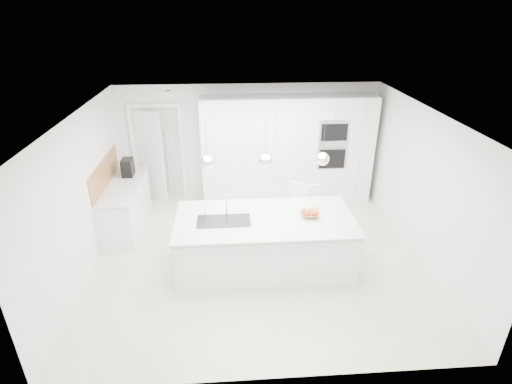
{
  "coord_description": "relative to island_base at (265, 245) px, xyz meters",
  "views": [
    {
      "loc": [
        -0.43,
        -5.76,
        4.01
      ],
      "look_at": [
        0.0,
        0.3,
        1.1
      ],
      "focal_mm": 28.0,
      "sensor_mm": 36.0,
      "label": 1
    }
  ],
  "objects": [
    {
      "name": "apple_c",
      "position": [
        0.68,
        0.03,
        0.54
      ],
      "size": [
        0.08,
        0.08,
        0.08
      ],
      "primitive_type": "sphere",
      "color": "#C73F22",
      "rests_on": "fruit_bowl"
    },
    {
      "name": "wall_back",
      "position": [
        -0.1,
        2.8,
        0.82
      ],
      "size": [
        5.5,
        0.0,
        5.5
      ],
      "primitive_type": "plane",
      "rotation": [
        1.57,
        0.0,
        0.0
      ],
      "color": "white",
      "rests_on": "ground"
    },
    {
      "name": "oven_stack",
      "position": [
        1.6,
        2.19,
        0.92
      ],
      "size": [
        0.62,
        0.04,
        1.05
      ],
      "primitive_type": null,
      "color": "#A5A5A8",
      "rests_on": "tall_cabinets"
    },
    {
      "name": "island_base",
      "position": [
        0.0,
        0.0,
        0.0
      ],
      "size": [
        2.8,
        1.2,
        0.86
      ],
      "primitive_type": "cube",
      "color": "white",
      "rests_on": "floor"
    },
    {
      "name": "fruit_bowl",
      "position": [
        0.73,
        0.06,
        0.51
      ],
      "size": [
        0.34,
        0.34,
        0.07
      ],
      "primitive_type": "imported",
      "rotation": [
        0.0,
        0.0,
        -0.2
      ],
      "color": "#AA7143",
      "rests_on": "island_worktop"
    },
    {
      "name": "island_worktop",
      "position": [
        0.0,
        0.05,
        0.45
      ],
      "size": [
        2.84,
        1.4,
        0.04
      ],
      "primitive_type": "cube",
      "color": "silver",
      "rests_on": "island_base"
    },
    {
      "name": "left_base_cabinets",
      "position": [
        -2.55,
        1.5,
        0.0
      ],
      "size": [
        0.6,
        1.8,
        0.86
      ],
      "primitive_type": "cube",
      "color": "white",
      "rests_on": "floor"
    },
    {
      "name": "island_tap",
      "position": [
        -0.6,
        0.2,
        0.62
      ],
      "size": [
        0.02,
        0.02,
        0.3
      ],
      "primitive_type": "cylinder",
      "color": "white",
      "rests_on": "island_worktop"
    },
    {
      "name": "apple_b",
      "position": [
        0.68,
        0.08,
        0.54
      ],
      "size": [
        0.07,
        0.07,
        0.07
      ],
      "primitive_type": "sphere",
      "color": "#C73F22",
      "rests_on": "fruit_bowl"
    },
    {
      "name": "doorway_frame",
      "position": [
        -2.05,
        2.77,
        0.59
      ],
      "size": [
        1.11,
        0.08,
        2.13
      ],
      "primitive_type": null,
      "color": "white",
      "rests_on": "floor"
    },
    {
      "name": "banana_bunch",
      "position": [
        0.76,
        0.06,
        0.59
      ],
      "size": [
        0.25,
        0.18,
        0.22
      ],
      "primitive_type": "torus",
      "rotation": [
        1.22,
        0.0,
        0.35
      ],
      "color": "yellow",
      "rests_on": "fruit_bowl"
    },
    {
      "name": "tall_cabinets",
      "position": [
        0.7,
        2.5,
        0.72
      ],
      "size": [
        3.6,
        0.6,
        2.3
      ],
      "primitive_type": "cube",
      "color": "white",
      "rests_on": "floor"
    },
    {
      "name": "pendant_mid",
      "position": [
        -0.0,
        -0.0,
        1.47
      ],
      "size": [
        0.2,
        0.2,
        0.2
      ],
      "primitive_type": "sphere",
      "color": "white",
      "rests_on": "ceiling"
    },
    {
      "name": "left_worktop",
      "position": [
        -2.55,
        1.5,
        0.45
      ],
      "size": [
        0.62,
        1.82,
        0.04
      ],
      "primitive_type": "cube",
      "color": "silver",
      "rests_on": "left_base_cabinets"
    },
    {
      "name": "island_sink",
      "position": [
        -0.65,
        -0.0,
        0.39
      ],
      "size": [
        0.84,
        0.44,
        0.18
      ],
      "primitive_type": null,
      "color": "#3F3F42",
      "rests_on": "island_worktop"
    },
    {
      "name": "radiator",
      "position": [
        -1.73,
        2.76,
        0.42
      ],
      "size": [
        0.32,
        0.04,
        1.4
      ],
      "primitive_type": null,
      "color": "white",
      "rests_on": "floor"
    },
    {
      "name": "wall_left",
      "position": [
        -2.85,
        0.3,
        0.82
      ],
      "size": [
        0.0,
        5.0,
        5.0
      ],
      "primitive_type": "plane",
      "rotation": [
        1.57,
        0.0,
        1.57
      ],
      "color": "white",
      "rests_on": "ground"
    },
    {
      "name": "bar_stool_left",
      "position": [
        0.72,
        0.98,
        0.08
      ],
      "size": [
        0.48,
        0.56,
        1.01
      ],
      "primitive_type": null,
      "rotation": [
        0.0,
        0.0,
        -0.39
      ],
      "color": "white",
      "rests_on": "floor"
    },
    {
      "name": "oak_backsplash",
      "position": [
        -2.84,
        1.5,
        0.72
      ],
      "size": [
        0.02,
        1.8,
        0.5
      ],
      "primitive_type": "cube",
      "color": "#AA7143",
      "rests_on": "wall_left"
    },
    {
      "name": "apple_a",
      "position": [
        0.78,
        0.02,
        0.54
      ],
      "size": [
        0.09,
        0.09,
        0.09
      ],
      "primitive_type": "sphere",
      "color": "#C73F22",
      "rests_on": "fruit_bowl"
    },
    {
      "name": "floor",
      "position": [
        -0.1,
        0.3,
        -0.43
      ],
      "size": [
        5.5,
        5.5,
        0.0
      ],
      "primitive_type": "plane",
      "color": "beige",
      "rests_on": "ground"
    },
    {
      "name": "pendant_left",
      "position": [
        -0.85,
        -0.0,
        1.47
      ],
      "size": [
        0.2,
        0.2,
        0.2
      ],
      "primitive_type": "sphere",
      "color": "white",
      "rests_on": "ceiling"
    },
    {
      "name": "espresso_machine",
      "position": [
        -2.53,
        1.96,
        0.64
      ],
      "size": [
        0.21,
        0.32,
        0.34
      ],
      "primitive_type": "cube",
      "rotation": [
        0.0,
        0.0,
        0.01
      ],
      "color": "black",
      "rests_on": "left_worktop"
    },
    {
      "name": "ceiling",
      "position": [
        -0.1,
        0.3,
        2.07
      ],
      "size": [
        5.5,
        5.5,
        0.0
      ],
      "primitive_type": "plane",
      "rotation": [
        3.14,
        0.0,
        0.0
      ],
      "color": "white",
      "rests_on": "wall_back"
    },
    {
      "name": "bar_stool_right",
      "position": [
        1.01,
        0.94,
        0.06
      ],
      "size": [
        0.43,
        0.52,
        0.98
      ],
      "primitive_type": null,
      "rotation": [
        0.0,
        0.0,
        0.28
      ],
      "color": "white",
      "rests_on": "floor"
    },
    {
      "name": "pendant_right",
      "position": [
        0.85,
        -0.0,
        1.47
      ],
      "size": [
        0.2,
        0.2,
        0.2
      ],
      "primitive_type": "sphere",
      "color": "white",
      "rests_on": "ceiling"
    },
    {
      "name": "hallway_door",
      "position": [
        -2.3,
        2.72,
        0.57
      ],
      "size": [
        0.76,
        0.38,
        2.0
      ],
      "primitive_type": "cube",
      "rotation": [
        0.0,
        0.0,
        -0.44
      ],
      "color": "white",
      "rests_on": "floor"
    }
  ]
}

